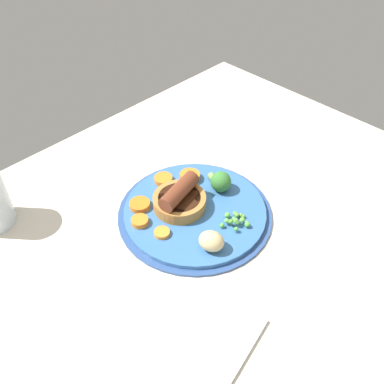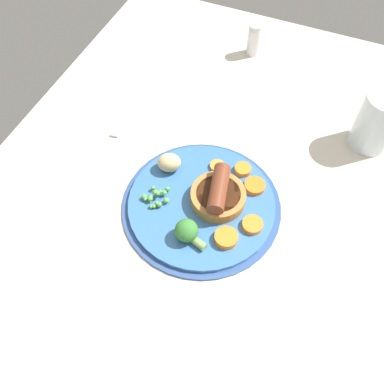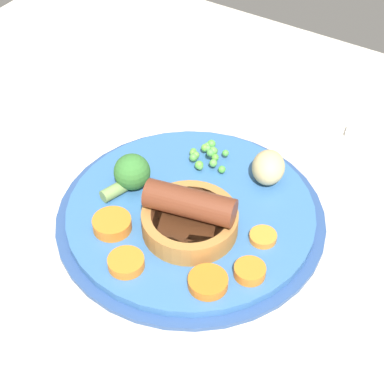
{
  "view_description": "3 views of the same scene",
  "coord_description": "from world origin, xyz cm",
  "px_view_note": "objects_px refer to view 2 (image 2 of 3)",
  "views": [
    {
      "loc": [
        -35.09,
        -36.19,
        60.43
      ],
      "look_at": [
        5.36,
        3.9,
        7.32
      ],
      "focal_mm": 40.0,
      "sensor_mm": 36.0,
      "label": 1
    },
    {
      "loc": [
        43.22,
        16.93,
        68.47
      ],
      "look_at": [
        5.1,
        0.8,
        7.28
      ],
      "focal_mm": 40.0,
      "sensor_mm": 36.0,
      "label": 2
    },
    {
      "loc": [
        -20.61,
        42.5,
        52.6
      ],
      "look_at": [
        5.23,
        1.36,
        5.72
      ],
      "focal_mm": 60.0,
      "sensor_mm": 36.0,
      "label": 3
    }
  ],
  "objects_px": {
    "carrot_slice_0": "(217,166)",
    "drinking_glass": "(378,121)",
    "pea_pile": "(157,197)",
    "carrot_slice_2": "(255,186)",
    "carrot_slice_4": "(252,225)",
    "fork": "(127,105)",
    "broccoli_floret_near": "(187,231)",
    "salt_shaker": "(254,39)",
    "carrot_slice_5": "(226,238)",
    "carrot_slice_1": "(243,169)",
    "dinner_plate": "(201,205)",
    "potato_chunk_0": "(170,161)",
    "sausage_pudding": "(218,195)"
  },
  "relations": [
    {
      "from": "potato_chunk_0",
      "to": "carrot_slice_4",
      "type": "bearing_deg",
      "value": 71.2
    },
    {
      "from": "fork",
      "to": "carrot_slice_2",
      "type": "bearing_deg",
      "value": 60.62
    },
    {
      "from": "carrot_slice_5",
      "to": "salt_shaker",
      "type": "height_order",
      "value": "salt_shaker"
    },
    {
      "from": "carrot_slice_1",
      "to": "carrot_slice_4",
      "type": "relative_size",
      "value": 0.86
    },
    {
      "from": "dinner_plate",
      "to": "carrot_slice_1",
      "type": "bearing_deg",
      "value": 154.78
    },
    {
      "from": "drinking_glass",
      "to": "salt_shaker",
      "type": "bearing_deg",
      "value": -120.11
    },
    {
      "from": "carrot_slice_4",
      "to": "drinking_glass",
      "type": "xyz_separation_m",
      "value": [
        -0.28,
        0.15,
        0.04
      ]
    },
    {
      "from": "pea_pile",
      "to": "broccoli_floret_near",
      "type": "relative_size",
      "value": 0.88
    },
    {
      "from": "sausage_pudding",
      "to": "potato_chunk_0",
      "type": "xyz_separation_m",
      "value": [
        -0.04,
        -0.11,
        -0.0
      ]
    },
    {
      "from": "broccoli_floret_near",
      "to": "carrot_slice_5",
      "type": "distance_m",
      "value": 0.07
    },
    {
      "from": "carrot_slice_0",
      "to": "drinking_glass",
      "type": "xyz_separation_m",
      "value": [
        -0.19,
        0.25,
        0.04
      ]
    },
    {
      "from": "fork",
      "to": "drinking_glass",
      "type": "distance_m",
      "value": 0.5
    },
    {
      "from": "fork",
      "to": "salt_shaker",
      "type": "height_order",
      "value": "salt_shaker"
    },
    {
      "from": "carrot_slice_5",
      "to": "fork",
      "type": "xyz_separation_m",
      "value": [
        -0.23,
        -0.31,
        -0.02
      ]
    },
    {
      "from": "carrot_slice_0",
      "to": "carrot_slice_5",
      "type": "xyz_separation_m",
      "value": [
        0.14,
        0.07,
        0.0
      ]
    },
    {
      "from": "dinner_plate",
      "to": "carrot_slice_1",
      "type": "relative_size",
      "value": 9.34
    },
    {
      "from": "sausage_pudding",
      "to": "carrot_slice_1",
      "type": "distance_m",
      "value": 0.08
    },
    {
      "from": "pea_pile",
      "to": "carrot_slice_4",
      "type": "bearing_deg",
      "value": 94.65
    },
    {
      "from": "sausage_pudding",
      "to": "carrot_slice_0",
      "type": "height_order",
      "value": "sausage_pudding"
    },
    {
      "from": "pea_pile",
      "to": "carrot_slice_2",
      "type": "height_order",
      "value": "pea_pile"
    },
    {
      "from": "drinking_glass",
      "to": "carrot_slice_0",
      "type": "bearing_deg",
      "value": -53.28
    },
    {
      "from": "dinner_plate",
      "to": "salt_shaker",
      "type": "distance_m",
      "value": 0.45
    },
    {
      "from": "carrot_slice_2",
      "to": "drinking_glass",
      "type": "xyz_separation_m",
      "value": [
        -0.2,
        0.17,
        0.04
      ]
    },
    {
      "from": "pea_pile",
      "to": "fork",
      "type": "xyz_separation_m",
      "value": [
        -0.2,
        -0.17,
        -0.02
      ]
    },
    {
      "from": "carrot_slice_0",
      "to": "drinking_glass",
      "type": "height_order",
      "value": "drinking_glass"
    },
    {
      "from": "carrot_slice_2",
      "to": "fork",
      "type": "distance_m",
      "value": 0.34
    },
    {
      "from": "carrot_slice_0",
      "to": "fork",
      "type": "bearing_deg",
      "value": -110.13
    },
    {
      "from": "pea_pile",
      "to": "potato_chunk_0",
      "type": "xyz_separation_m",
      "value": [
        -0.08,
        -0.01,
        0.01
      ]
    },
    {
      "from": "carrot_slice_1",
      "to": "fork",
      "type": "distance_m",
      "value": 0.3
    },
    {
      "from": "dinner_plate",
      "to": "drinking_glass",
      "type": "distance_m",
      "value": 0.37
    },
    {
      "from": "carrot_slice_4",
      "to": "fork",
      "type": "bearing_deg",
      "value": -118.31
    },
    {
      "from": "pea_pile",
      "to": "carrot_slice_1",
      "type": "bearing_deg",
      "value": 135.0
    },
    {
      "from": "sausage_pudding",
      "to": "salt_shaker",
      "type": "height_order",
      "value": "salt_shaker"
    },
    {
      "from": "broccoli_floret_near",
      "to": "salt_shaker",
      "type": "relative_size",
      "value": 0.78
    },
    {
      "from": "pea_pile",
      "to": "salt_shaker",
      "type": "bearing_deg",
      "value": 177.09
    },
    {
      "from": "sausage_pudding",
      "to": "carrot_slice_4",
      "type": "height_order",
      "value": "sausage_pudding"
    },
    {
      "from": "broccoli_floret_near",
      "to": "pea_pile",
      "type": "bearing_deg",
      "value": -13.49
    },
    {
      "from": "sausage_pudding",
      "to": "carrot_slice_1",
      "type": "height_order",
      "value": "sausage_pudding"
    },
    {
      "from": "sausage_pudding",
      "to": "carrot_slice_0",
      "type": "bearing_deg",
      "value": -170.77
    },
    {
      "from": "carrot_slice_4",
      "to": "drinking_glass",
      "type": "distance_m",
      "value": 0.32
    },
    {
      "from": "carrot_slice_4",
      "to": "pea_pile",
      "type": "bearing_deg",
      "value": -85.35
    },
    {
      "from": "fork",
      "to": "pea_pile",
      "type": "bearing_deg",
      "value": 28.97
    },
    {
      "from": "potato_chunk_0",
      "to": "carrot_slice_1",
      "type": "height_order",
      "value": "potato_chunk_0"
    },
    {
      "from": "carrot_slice_4",
      "to": "fork",
      "type": "relative_size",
      "value": 0.2
    },
    {
      "from": "pea_pile",
      "to": "carrot_slice_5",
      "type": "distance_m",
      "value": 0.14
    },
    {
      "from": "broccoli_floret_near",
      "to": "carrot_slice_4",
      "type": "bearing_deg",
      "value": -129.22
    },
    {
      "from": "pea_pile",
      "to": "fork",
      "type": "distance_m",
      "value": 0.26
    },
    {
      "from": "carrot_slice_1",
      "to": "carrot_slice_4",
      "type": "bearing_deg",
      "value": 26.98
    },
    {
      "from": "potato_chunk_0",
      "to": "fork",
      "type": "relative_size",
      "value": 0.24
    },
    {
      "from": "drinking_glass",
      "to": "salt_shaker",
      "type": "relative_size",
      "value": 1.58
    }
  ]
}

